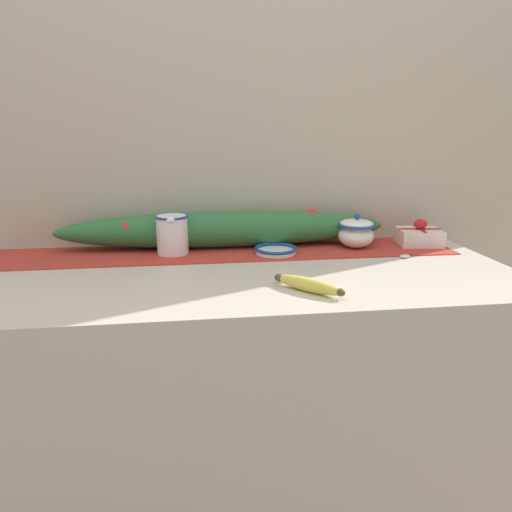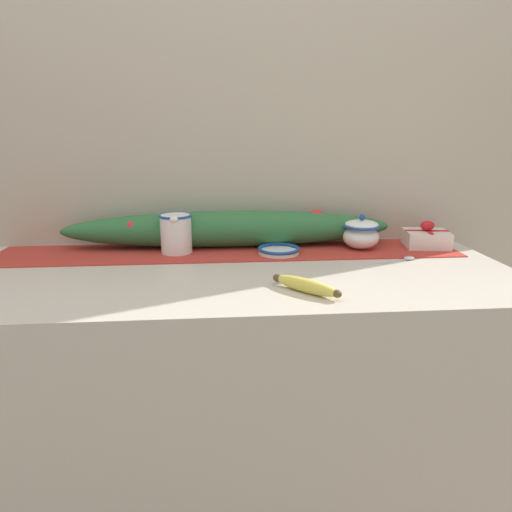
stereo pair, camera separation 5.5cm
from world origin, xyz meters
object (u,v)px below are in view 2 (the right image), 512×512
(banana, at_px, (306,285))
(gift_box, at_px, (426,238))
(spoon, at_px, (404,259))
(sugar_bowl, at_px, (361,233))
(small_dish, at_px, (279,250))
(cream_pitcher, at_px, (176,232))

(banana, distance_m, gift_box, 0.62)
(spoon, bearing_deg, banana, -164.39)
(sugar_bowl, xyz_separation_m, small_dish, (-0.27, -0.04, -0.04))
(banana, bearing_deg, gift_box, 39.40)
(cream_pitcher, relative_size, spoon, 0.68)
(small_dish, xyz_separation_m, gift_box, (0.50, 0.04, 0.02))
(spoon, xyz_separation_m, gift_box, (0.13, 0.14, 0.03))
(sugar_bowl, height_order, banana, sugar_bowl)
(banana, bearing_deg, cream_pitcher, 130.83)
(banana, relative_size, spoon, 0.86)
(cream_pitcher, xyz_separation_m, sugar_bowl, (0.59, -0.00, -0.01))
(gift_box, bearing_deg, small_dish, -174.90)
(gift_box, bearing_deg, spoon, -132.22)
(cream_pitcher, height_order, banana, cream_pitcher)
(small_dish, height_order, spoon, small_dish)
(cream_pitcher, distance_m, sugar_bowl, 0.59)
(small_dish, height_order, gift_box, gift_box)
(cream_pitcher, bearing_deg, spoon, -11.71)
(sugar_bowl, relative_size, spoon, 0.64)
(sugar_bowl, height_order, gift_box, sugar_bowl)
(cream_pitcher, relative_size, sugar_bowl, 1.05)
(cream_pitcher, height_order, small_dish, cream_pitcher)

